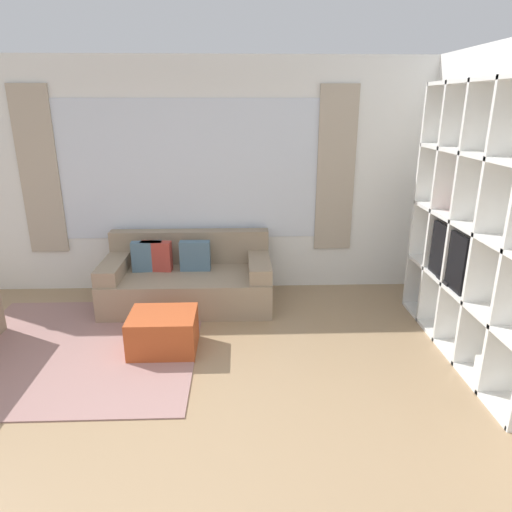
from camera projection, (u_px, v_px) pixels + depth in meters
name	position (u px, v px, depth m)	size (l,w,h in m)	color
ground_plane	(152.00, 465.00, 2.91)	(16.00, 16.00, 0.00)	#9E7F5B
wall_back	(190.00, 178.00, 5.34)	(6.79, 0.11, 2.70)	white
wall_right	(496.00, 205.00, 3.99)	(0.07, 4.18, 2.70)	white
area_rug	(79.00, 348.00, 4.29)	(2.21, 2.09, 0.01)	gray
shelving_unit	(484.00, 229.00, 3.86)	(0.36, 2.17, 2.39)	silver
couch_main	(188.00, 279.00, 5.21)	(1.85, 0.93, 0.77)	gray
ottoman	(163.00, 332.00, 4.22)	(0.61, 0.50, 0.37)	#B74C23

